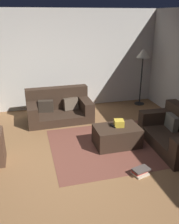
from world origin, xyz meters
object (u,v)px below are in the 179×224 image
object	(u,v)px
couch_right	(178,134)
tv_remote	(113,126)
ottoman	(117,136)
corner_lamp	(143,58)
book_stack	(140,171)
gift_box	(119,123)
couch_left	(59,108)

from	to	relation	value
couch_right	tv_remote	world-z (taller)	couch_right
ottoman	couch_right	bearing A→B (deg)	-17.11
tv_remote	corner_lamp	world-z (taller)	corner_lamp
ottoman	corner_lamp	xyz separation A→B (m)	(1.51, 2.09, 1.15)
couch_right	tv_remote	xyz separation A→B (m)	(-1.21, 0.39, 0.13)
couch_right	book_stack	bearing A→B (deg)	122.53
gift_box	tv_remote	world-z (taller)	gift_box
couch_left	ottoman	world-z (taller)	couch_left
couch_right	corner_lamp	bearing A→B (deg)	-6.19
couch_right	couch_left	bearing A→B (deg)	48.23
couch_right	gift_box	bearing A→B (deg)	72.72
ottoman	tv_remote	bearing A→B (deg)	149.78
tv_remote	couch_right	bearing A→B (deg)	-35.44
couch_right	book_stack	size ratio (longest dim) A/B	5.00
tv_remote	corner_lamp	distance (m)	2.75
gift_box	tv_remote	bearing A→B (deg)	179.46
gift_box	tv_remote	distance (m)	0.12
tv_remote	couch_left	bearing A→B (deg)	100.47
tv_remote	corner_lamp	bearing A→B (deg)	34.93
couch_left	gift_box	xyz separation A→B (m)	(0.97, -1.61, 0.18)
couch_left	couch_right	xyz separation A→B (m)	(2.06, -1.99, -0.00)
ottoman	tv_remote	size ratio (longest dim) A/B	5.49
couch_left	gift_box	distance (m)	1.88
ottoman	couch_left	bearing A→B (deg)	119.24
couch_left	tv_remote	xyz separation A→B (m)	(0.85, -1.60, 0.13)
couch_right	gift_box	xyz separation A→B (m)	(-1.10, 0.39, 0.18)
ottoman	tv_remote	xyz separation A→B (m)	(-0.06, 0.04, 0.21)
book_stack	corner_lamp	bearing A→B (deg)	64.47
couch_right	book_stack	xyz separation A→B (m)	(-1.11, -0.65, -0.22)
couch_left	corner_lamp	distance (m)	2.69
corner_lamp	tv_remote	bearing A→B (deg)	-127.51
ottoman	book_stack	xyz separation A→B (m)	(0.03, -1.00, -0.14)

